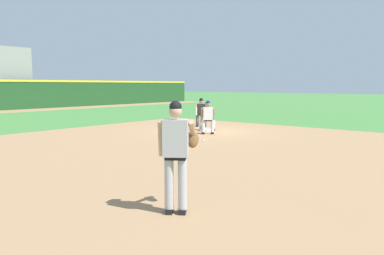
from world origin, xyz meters
name	(u,v)px	position (x,y,z in m)	size (l,w,h in m)	color
ground_plane	(205,131)	(0.00, 0.00, 0.00)	(160.00, 160.00, 0.00)	#47843D
infield_dirt_patch	(198,153)	(-4.58, -3.18, 0.00)	(18.00, 18.00, 0.01)	#A87F56
warning_track_strip	(6,112)	(0.00, 20.00, 0.00)	(48.00, 3.20, 0.01)	#A87F56
first_base_bag	(205,130)	(0.00, 0.00, 0.04)	(0.38, 0.38, 0.09)	white
baseball	(204,141)	(-2.59, -1.89, 0.04)	(0.07, 0.07, 0.07)	white
pitcher	(177,150)	(-9.12, -6.35, 1.06)	(0.85, 0.57, 1.86)	black
first_baseman	(208,115)	(0.19, 0.01, 0.73)	(0.80, 1.05, 1.34)	black
baserunner	(208,116)	(-0.79, -0.73, 0.79)	(0.67, 0.68, 1.46)	black
umpire	(201,111)	(1.36, 1.31, 0.79)	(0.65, 0.68, 1.46)	black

